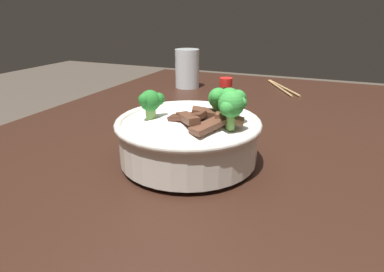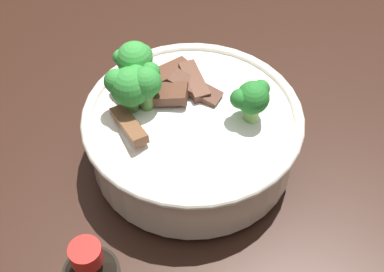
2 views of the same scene
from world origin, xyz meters
name	(u,v)px [view 1 (image 1 of 2)]	position (x,y,z in m)	size (l,w,h in m)	color
dining_table	(198,193)	(0.00, 0.00, 0.68)	(1.45, 0.90, 0.79)	black
rice_bowl	(189,134)	(0.09, 0.02, 0.84)	(0.24, 0.24, 0.13)	silver
drinking_glass	(187,71)	(-0.44, -0.22, 0.85)	(0.08, 0.08, 0.12)	white
chopsticks_pair	(282,88)	(-0.54, 0.08, 0.80)	(0.21, 0.14, 0.01)	#9E7A4C
soy_sauce_bottle	(225,106)	(-0.11, 0.02, 0.84)	(0.05, 0.05, 0.11)	black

